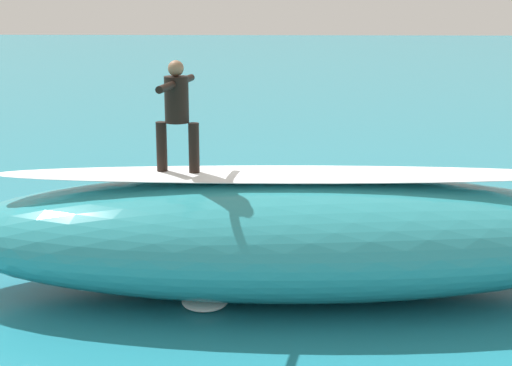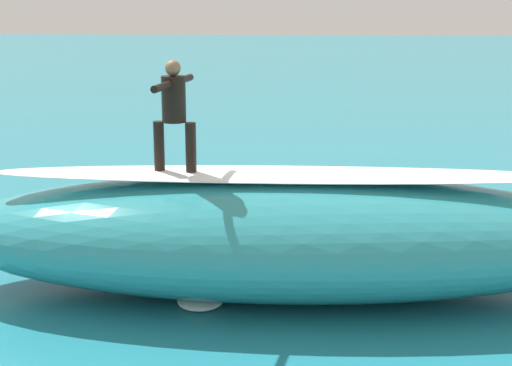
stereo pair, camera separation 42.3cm
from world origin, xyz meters
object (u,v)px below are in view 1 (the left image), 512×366
object	(u,v)px
surfboard_paddling	(318,236)
surfer_paddling	(317,224)
surfboard_riding	(178,175)
surfer_riding	(177,108)

from	to	relation	value
surfboard_paddling	surfer_paddling	xyz separation A→B (m)	(0.02, -0.14, 0.18)
surfboard_riding	surfer_paddling	world-z (taller)	surfboard_riding
surfer_riding	surfer_paddling	world-z (taller)	surfer_riding
surfboard_riding	surfboard_paddling	bearing A→B (deg)	-119.85
surfboard_riding	surfer_riding	xyz separation A→B (m)	(-0.00, 0.00, 0.92)
surfboard_riding	surfboard_paddling	world-z (taller)	surfboard_riding
surfboard_riding	surfboard_paddling	xyz separation A→B (m)	(-2.06, -2.46, -1.66)
surfer_paddling	surfboard_paddling	bearing A→B (deg)	0.00
surfer_riding	surfboard_paddling	bearing A→B (deg)	-119.85
surfboard_riding	surfer_riding	bearing A→B (deg)	145.14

